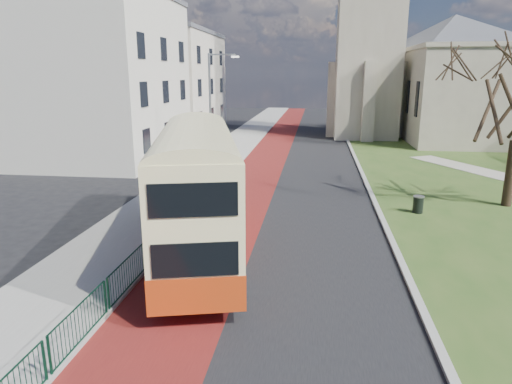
# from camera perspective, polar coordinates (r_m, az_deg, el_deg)

# --- Properties ---
(ground) EXTENTS (160.00, 160.00, 0.00)m
(ground) POSITION_cam_1_polar(r_m,az_deg,el_deg) (15.22, -4.16, -11.86)
(ground) COLOR black
(ground) RESTS_ON ground
(road_carriageway) EXTENTS (9.00, 120.00, 0.01)m
(road_carriageway) POSITION_cam_1_polar(r_m,az_deg,el_deg) (34.03, 5.12, 3.05)
(road_carriageway) COLOR black
(road_carriageway) RESTS_ON ground
(bus_lane) EXTENTS (3.40, 120.00, 0.01)m
(bus_lane) POSITION_cam_1_polar(r_m,az_deg,el_deg) (34.25, 0.60, 3.18)
(bus_lane) COLOR #591414
(bus_lane) RESTS_ON ground
(pavement_west) EXTENTS (4.00, 120.00, 0.12)m
(pavement_west) POSITION_cam_1_polar(r_m,az_deg,el_deg) (34.89, -5.62, 3.41)
(pavement_west) COLOR gray
(pavement_west) RESTS_ON ground
(kerb_west) EXTENTS (0.25, 120.00, 0.13)m
(kerb_west) POSITION_cam_1_polar(r_m,az_deg,el_deg) (34.50, -2.38, 3.35)
(kerb_west) COLOR #999993
(kerb_west) RESTS_ON ground
(kerb_east) EXTENTS (0.25, 80.00, 0.13)m
(kerb_east) POSITION_cam_1_polar(r_m,az_deg,el_deg) (36.10, 12.59, 3.51)
(kerb_east) COLOR #999993
(kerb_east) RESTS_ON ground
(pedestrian_railing) EXTENTS (0.07, 24.00, 1.12)m
(pedestrian_railing) POSITION_cam_1_polar(r_m,az_deg,el_deg) (19.30, -10.42, -4.45)
(pedestrian_railing) COLOR #0B3120
(pedestrian_railing) RESTS_ON ground
(gothic_church) EXTENTS (16.38, 18.00, 40.00)m
(gothic_church) POSITION_cam_1_polar(r_m,az_deg,el_deg) (52.63, 19.42, 20.74)
(gothic_church) COLOR gray
(gothic_church) RESTS_ON ground
(street_block_near) EXTENTS (10.30, 14.30, 13.00)m
(street_block_near) POSITION_cam_1_polar(r_m,az_deg,el_deg) (39.15, -18.49, 13.47)
(street_block_near) COLOR silver
(street_block_near) RESTS_ON ground
(street_block_far) EXTENTS (10.30, 16.30, 11.50)m
(street_block_far) POSITION_cam_1_polar(r_m,az_deg,el_deg) (54.04, -10.93, 13.24)
(street_block_far) COLOR beige
(street_block_far) RESTS_ON ground
(streetlamp) EXTENTS (2.13, 0.18, 8.00)m
(streetlamp) POSITION_cam_1_polar(r_m,az_deg,el_deg) (32.22, -5.49, 10.63)
(streetlamp) COLOR gray
(streetlamp) RESTS_ON pavement_west
(bus) EXTENTS (5.35, 11.71, 4.77)m
(bus) POSITION_cam_1_polar(r_m,az_deg,el_deg) (17.27, -7.41, 0.91)
(bus) COLOR #B03610
(bus) RESTS_ON ground
(litter_bin) EXTENTS (0.62, 0.62, 0.87)m
(litter_bin) POSITION_cam_1_polar(r_m,az_deg,el_deg) (24.06, 19.61, -1.46)
(litter_bin) COLOR black
(litter_bin) RESTS_ON grass_green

